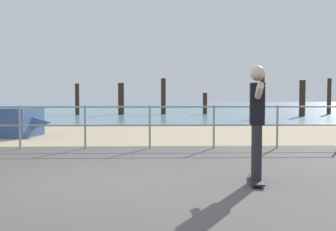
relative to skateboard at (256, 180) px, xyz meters
name	(u,v)px	position (x,y,z in m)	size (l,w,h in m)	color
ground_plane	(72,204)	(-2.48, -0.95, -0.07)	(24.00, 10.00, 0.04)	#514C49
beach_strip	(126,135)	(-2.48, 7.05, -0.07)	(24.00, 6.00, 0.04)	tan
sea_surface	(147,107)	(-2.48, 35.05, -0.07)	(72.00, 50.00, 0.04)	slate
railing_fence	(52,120)	(-3.94, 3.65, 0.63)	(13.93, 0.05, 1.05)	gray
skateboard	(256,180)	(0.00, 0.00, 0.00)	(0.35, 0.82, 0.08)	black
skateboarder	(257,115)	(0.00, 0.00, 0.95)	(0.37, 1.44, 1.65)	#26262B
groyne_post_0	(77,99)	(-6.51, 18.97, 0.93)	(0.26, 0.26, 2.00)	#332319
groyne_post_1	(121,99)	(-3.78, 19.36, 0.96)	(0.38, 0.38, 2.05)	#332319
groyne_post_2	(163,96)	(-1.05, 19.54, 1.11)	(0.31, 0.31, 2.35)	#332319
groyne_post_3	(205,104)	(1.69, 19.63, 0.64)	(0.28, 0.28, 1.41)	#332319
groyne_post_4	(262,97)	(4.42, 15.83, 1.10)	(0.25, 0.25, 2.34)	#332319
groyne_post_5	(302,98)	(7.15, 17.06, 1.01)	(0.35, 0.35, 2.16)	#332319
groyne_post_6	(329,96)	(9.88, 19.54, 1.11)	(0.26, 0.26, 2.36)	#332319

